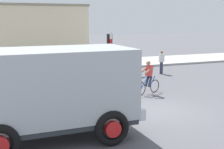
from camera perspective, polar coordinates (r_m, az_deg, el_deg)
name	(u,v)px	position (r m, az deg, el deg)	size (l,w,h in m)	color
ground_plane	(155,111)	(13.40, 7.79, -6.54)	(120.00, 120.00, 0.00)	#56565B
sidewalk_far	(72,66)	(25.60, -7.21, 1.63)	(80.00, 5.00, 0.16)	#ADADA8
truck_foreground	(50,88)	(10.04, -11.18, -2.45)	(5.43, 2.88, 2.90)	#B2B7BC
cyclist	(148,77)	(16.11, 6.62, -0.53)	(1.65, 0.70, 1.72)	black
traffic_light_pole	(110,53)	(16.27, -0.31, 3.93)	(0.24, 0.43, 3.20)	red
car_red_near	(102,68)	(19.48, -1.85, 1.24)	(4.00, 1.88, 1.60)	#B7B7BC
pedestrian_near_kerb	(161,62)	(22.15, 8.99, 2.27)	(0.34, 0.22, 1.62)	#2D334C
building_mid_block	(29,33)	(30.37, -14.90, 7.38)	(9.96, 6.19, 5.10)	beige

